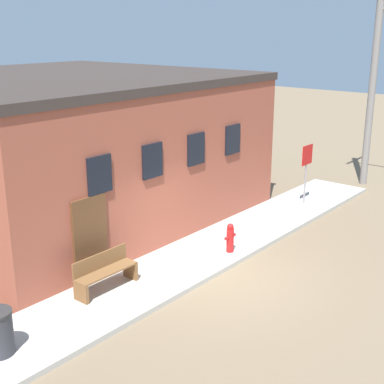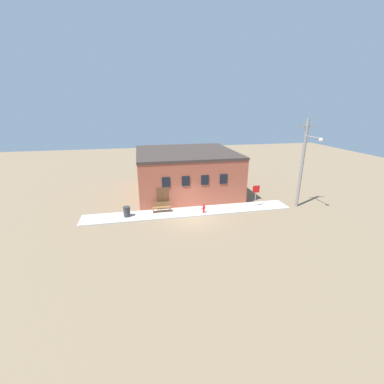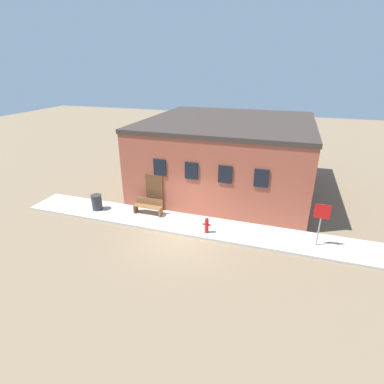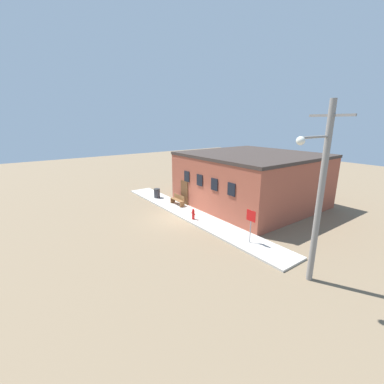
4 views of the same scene
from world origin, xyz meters
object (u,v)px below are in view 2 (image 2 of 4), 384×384
object	(u,v)px
fire_hydrant	(204,208)
utility_pole	(303,162)
bench	(162,207)
stop_sign	(256,192)
trash_bin	(127,212)

from	to	relation	value
fire_hydrant	utility_pole	world-z (taller)	utility_pole
fire_hydrant	bench	xyz separation A→B (m)	(-3.58, 0.97, 0.02)
fire_hydrant	stop_sign	world-z (taller)	stop_sign
fire_hydrant	stop_sign	bearing A→B (deg)	5.40
stop_sign	utility_pole	world-z (taller)	utility_pole
stop_sign	fire_hydrant	bearing A→B (deg)	-174.60
stop_sign	bench	size ratio (longest dim) A/B	1.28
bench	trash_bin	xyz separation A→B (m)	(-2.98, -0.43, 0.01)
trash_bin	utility_pole	size ratio (longest dim) A/B	0.11
stop_sign	utility_pole	size ratio (longest dim) A/B	0.25
stop_sign	trash_bin	xyz separation A→B (m)	(-11.61, 0.07, -0.99)
bench	stop_sign	bearing A→B (deg)	-3.29
fire_hydrant	trash_bin	xyz separation A→B (m)	(-6.56, 0.54, 0.03)
fire_hydrant	bench	bearing A→B (deg)	164.82
fire_hydrant	trash_bin	world-z (taller)	trash_bin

